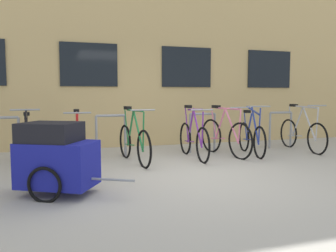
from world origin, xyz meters
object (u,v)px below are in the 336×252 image
(bicycle_blue, at_px, (251,137))
(bicycle_purple, at_px, (193,139))
(bicycle_pink, at_px, (225,136))
(bike_trailer, at_px, (56,157))
(bicycle_red, at_px, (77,144))
(bicycle_black, at_px, (27,145))
(bicycle_silver, at_px, (302,133))
(bicycle_green, at_px, (134,142))

(bicycle_blue, bearing_deg, bicycle_purple, -179.34)
(bicycle_pink, relative_size, bike_trailer, 1.23)
(bicycle_blue, relative_size, bicycle_purple, 0.93)
(bicycle_blue, distance_m, bicycle_red, 3.57)
(bicycle_black, height_order, bicycle_pink, bicycle_pink)
(bicycle_blue, height_order, bike_trailer, bicycle_blue)
(bicycle_red, distance_m, bicycle_silver, 4.94)
(bicycle_red, bearing_deg, bicycle_black, 175.25)
(bicycle_pink, distance_m, bike_trailer, 3.87)
(bicycle_silver, bearing_deg, bicycle_pink, -178.97)
(bicycle_black, distance_m, bike_trailer, 1.92)
(bicycle_red, xyz_separation_m, bicycle_pink, (2.98, 0.16, 0.02))
(bicycle_green, bearing_deg, bicycle_silver, 3.00)
(bicycle_black, distance_m, bicycle_red, 0.84)
(bicycle_red, height_order, bicycle_silver, bicycle_silver)
(bicycle_purple, bearing_deg, bicycle_pink, 7.16)
(bicycle_red, xyz_separation_m, bike_trailer, (-0.36, -1.79, 0.10))
(bicycle_blue, height_order, bicycle_pink, bicycle_blue)
(bicycle_purple, xyz_separation_m, bicycle_green, (-1.23, -0.08, -0.00))
(bicycle_blue, distance_m, bike_trailer, 4.35)
(bicycle_blue, height_order, bicycle_silver, bicycle_silver)
(bicycle_pink, bearing_deg, bicycle_green, -175.05)
(bicycle_black, xyz_separation_m, bike_trailer, (0.48, -1.86, 0.07))
(bicycle_purple, distance_m, bicycle_green, 1.23)
(bicycle_silver, bearing_deg, bicycle_blue, -175.31)
(bicycle_red, bearing_deg, bicycle_blue, 1.32)
(bicycle_blue, xyz_separation_m, bike_trailer, (-3.93, -1.88, 0.10))
(bicycle_blue, distance_m, bicycle_pink, 0.59)
(bicycle_red, relative_size, bike_trailer, 1.25)
(bicycle_green, bearing_deg, bike_trailer, -127.69)
(bicycle_blue, bearing_deg, bike_trailer, -154.45)
(bicycle_red, relative_size, bicycle_green, 1.01)
(bicycle_red, bearing_deg, bike_trailer, -101.35)
(bicycle_blue, height_order, bicycle_purple, bicycle_purple)
(bicycle_black, distance_m, bicycle_silver, 5.77)
(bicycle_silver, relative_size, bicycle_pink, 1.03)
(bicycle_blue, relative_size, bike_trailer, 1.13)
(bicycle_blue, xyz_separation_m, bicycle_green, (-2.55, -0.09, 0.01))
(bicycle_black, xyz_separation_m, bicycle_green, (1.85, -0.08, -0.02))
(bicycle_black, height_order, bicycle_silver, bicycle_silver)
(bicycle_blue, relative_size, bicycle_black, 0.88)
(bike_trailer, bearing_deg, bicycle_silver, 20.58)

